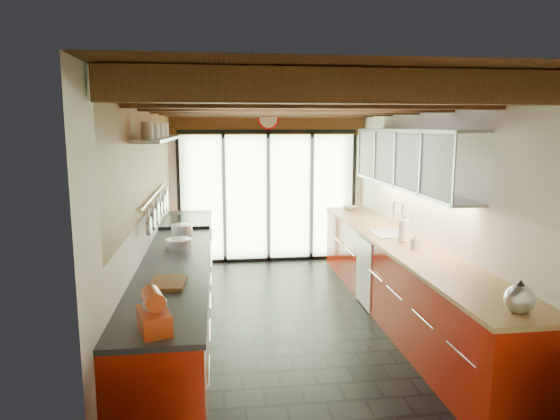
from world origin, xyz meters
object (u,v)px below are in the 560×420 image
Objects in this scene: kettle at (520,297)px; bowl at (350,208)px; soap_bottle at (415,242)px; paper_towel at (404,231)px; stand_mixer at (154,314)px.

kettle is 4.50m from bowl.
soap_bottle is (0.00, 1.87, -0.03)m from kettle.
kettle is at bearing -90.00° from soap_bottle.
bowl is at bearing 90.00° from paper_towel.
stand_mixer is 3.37m from paper_towel.
kettle is at bearing -0.18° from stand_mixer.
paper_towel reaches higher than stand_mixer.
stand_mixer is 1.57× the size of bowl.
stand_mixer is at bearing -143.71° from soap_bottle.
soap_bottle is 2.63m from bowl.
kettle reaches higher than bowl.
bowl is (0.00, 2.63, -0.06)m from soap_bottle.
bowl is (0.00, 4.50, -0.08)m from kettle.
soap_bottle is at bearing -90.00° from paper_towel.
kettle is 0.96× the size of paper_towel.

